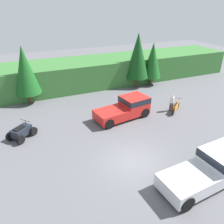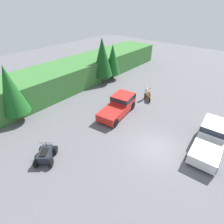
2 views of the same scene
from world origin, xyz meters
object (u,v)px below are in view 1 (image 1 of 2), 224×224
(pickup_truck_red, at_px, (127,107))
(quad_atv, at_px, (22,132))
(dirt_bike, at_px, (176,107))
(pickup_truck_second, at_px, (212,167))
(rider_person, at_px, (172,102))

(pickup_truck_red, distance_m, quad_atv, 9.14)
(pickup_truck_red, xyz_separation_m, dirt_bike, (4.86, -0.98, -0.51))
(pickup_truck_second, height_order, quad_atv, pickup_truck_second)
(pickup_truck_second, relative_size, rider_person, 3.36)
(pickup_truck_red, xyz_separation_m, quad_atv, (-9.13, 0.17, -0.47))
(dirt_bike, distance_m, quad_atv, 14.04)
(pickup_truck_red, relative_size, dirt_bike, 2.77)
(pickup_truck_red, distance_m, pickup_truck_second, 9.28)
(rider_person, bearing_deg, pickup_truck_red, 121.54)
(pickup_truck_red, bearing_deg, rider_person, -16.19)
(dirt_bike, bearing_deg, pickup_truck_second, -151.82)
(quad_atv, bearing_deg, dirt_bike, -45.94)
(dirt_bike, relative_size, rider_person, 1.12)
(pickup_truck_red, relative_size, pickup_truck_second, 0.93)
(pickup_truck_second, height_order, rider_person, pickup_truck_second)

